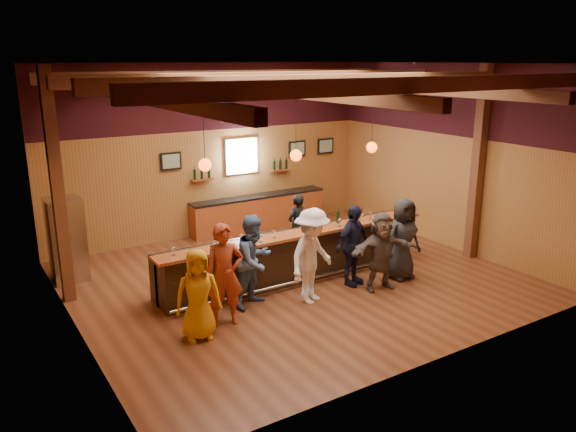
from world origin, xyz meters
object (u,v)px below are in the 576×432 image
(bar_counter, at_px, (292,254))
(bottle_a, at_px, (316,221))
(ice_bucket, at_px, (311,222))
(customer_dark, at_px, (403,239))
(customer_navy, at_px, (353,246))
(stainless_fridge, at_px, (67,239))
(customer_brown, at_px, (381,251))
(customer_denim, at_px, (254,261))
(customer_white, at_px, (312,256))
(customer_redvest, at_px, (225,275))
(back_bar_cabinet, at_px, (259,212))
(bartender, at_px, (297,225))
(customer_orange, at_px, (198,295))

(bar_counter, height_order, bottle_a, bottle_a)
(ice_bucket, height_order, bottle_a, bottle_a)
(customer_dark, distance_m, ice_bucket, 1.99)
(customer_navy, relative_size, customer_dark, 0.97)
(stainless_fridge, xyz_separation_m, customer_brown, (5.30, -3.95, -0.08))
(bar_counter, bearing_deg, customer_denim, -149.67)
(customer_navy, bearing_deg, customer_white, 177.80)
(customer_navy, distance_m, customer_dark, 1.17)
(stainless_fridge, xyz_separation_m, ice_bucket, (4.45, -2.66, 0.34))
(stainless_fridge, distance_m, ice_bucket, 5.20)
(stainless_fridge, xyz_separation_m, bottle_a, (4.58, -2.66, 0.35))
(bar_counter, height_order, customer_redvest, customer_redvest)
(bottle_a, bearing_deg, stainless_fridge, 149.91)
(back_bar_cabinet, height_order, bottle_a, bottle_a)
(customer_denim, distance_m, ice_bucket, 1.83)
(customer_redvest, xyz_separation_m, customer_brown, (3.38, -0.28, -0.11))
(bottle_a, bearing_deg, customer_white, -128.05)
(bartender, relative_size, ice_bucket, 5.68)
(customer_orange, relative_size, ice_bucket, 5.95)
(back_bar_cabinet, relative_size, customer_orange, 2.53)
(bar_counter, bearing_deg, customer_navy, -49.91)
(bar_counter, relative_size, customer_redvest, 3.39)
(bartender, distance_m, bottle_a, 1.47)
(bar_counter, distance_m, customer_denim, 1.63)
(back_bar_cabinet, bearing_deg, bar_counter, -108.34)
(back_bar_cabinet, xyz_separation_m, customer_dark, (0.80, -4.85, 0.41))
(customer_orange, xyz_separation_m, ice_bucket, (3.15, 1.26, 0.45))
(customer_brown, bearing_deg, customer_redvest, -175.01)
(stainless_fridge, bearing_deg, customer_orange, -71.67)
(stainless_fridge, xyz_separation_m, customer_denim, (2.75, -3.25, -0.00))
(customer_orange, distance_m, customer_dark, 4.80)
(customer_dark, bearing_deg, bar_counter, 148.19)
(customer_redvest, relative_size, customer_white, 0.99)
(customer_redvest, xyz_separation_m, customer_white, (1.83, -0.05, 0.01))
(bar_counter, xyz_separation_m, bottle_a, (0.47, -0.21, 0.73))
(customer_redvest, distance_m, customer_denim, 0.93)
(stainless_fridge, xyz_separation_m, customer_navy, (4.96, -3.45, -0.04))
(stainless_fridge, relative_size, bartender, 1.19)
(bar_counter, xyz_separation_m, customer_denim, (-1.37, -0.80, 0.38))
(customer_brown, bearing_deg, bottle_a, 128.70)
(bartender, bearing_deg, customer_dark, 97.21)
(ice_bucket, bearing_deg, stainless_fridge, 149.13)
(back_bar_cabinet, distance_m, customer_redvest, 5.88)
(customer_redvest, relative_size, customer_brown, 1.14)
(bar_counter, distance_m, customer_brown, 1.93)
(customer_white, relative_size, customer_dark, 1.07)
(customer_dark, bearing_deg, customer_navy, 167.36)
(ice_bucket, bearing_deg, customer_denim, -160.93)
(bar_counter, bearing_deg, customer_dark, -32.85)
(customer_white, relative_size, ice_bucket, 7.09)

